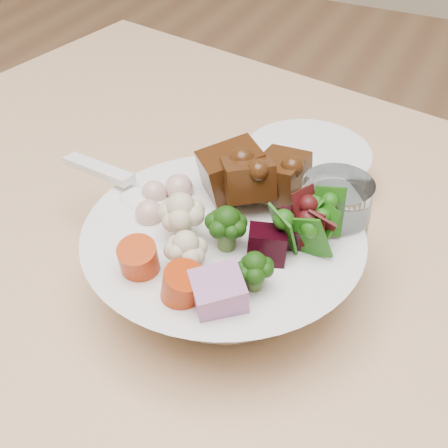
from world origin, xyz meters
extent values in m
cylinder|color=tan|center=(-0.45, 0.64, 0.35)|extent=(0.06, 0.06, 0.70)
cylinder|color=tan|center=(-0.04, 0.74, 0.23)|extent=(0.04, 0.04, 0.45)
sphere|color=black|center=(-0.07, 0.20, 0.82)|extent=(0.04, 0.04, 0.04)
sphere|color=beige|center=(-0.11, 0.20, 0.82)|extent=(0.04, 0.04, 0.04)
cube|color=black|center=(-0.02, 0.23, 0.81)|extent=(0.04, 0.04, 0.03)
cube|color=#A26299|center=(-0.05, 0.14, 0.82)|extent=(0.05, 0.05, 0.04)
cylinder|color=#BF3105|center=(-0.12, 0.15, 0.82)|extent=(0.04, 0.04, 0.03)
sphere|color=#D1A192|center=(-0.15, 0.21, 0.81)|extent=(0.03, 0.03, 0.03)
ellipsoid|color=white|center=(-0.17, 0.23, 0.80)|extent=(0.06, 0.05, 0.02)
cube|color=white|center=(-0.23, 0.24, 0.81)|extent=(0.09, 0.04, 0.02)
cylinder|color=silver|center=(-0.01, 0.28, 0.79)|extent=(0.06, 0.06, 0.10)
cylinder|color=white|center=(-0.01, 0.28, 0.77)|extent=(0.05, 0.05, 0.07)
camera|label=1|loc=(0.09, -0.14, 1.14)|focal=50.00mm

